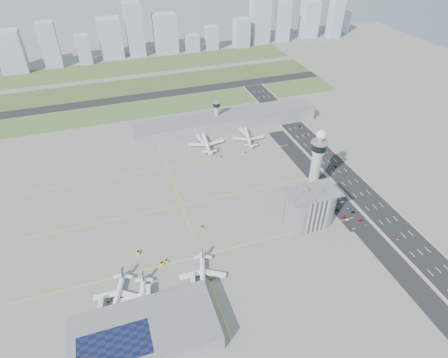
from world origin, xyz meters
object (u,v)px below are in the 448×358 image
object	(u,v)px
airplane_near_a	(117,295)
car_lot_7	(361,220)
tug_0	(138,252)
car_hw_2	(300,126)
airplane_far_a	(206,140)
jet_bridge_near_0	(99,318)
car_lot_3	(337,210)
airplane_near_b	(141,297)
secondary_tower	(217,113)
car_lot_11	(340,199)
jet_bridge_far_0	(197,137)
car_lot_0	(354,228)
tug_2	(161,263)
car_hw_1	(335,166)
car_lot_6	(366,226)
car_lot_5	(330,201)
airplane_far_b	(248,135)
jet_bridge_near_1	(148,305)
tug_4	(221,157)
car_lot_8	(353,212)
car_hw_0	(396,237)
car_hw_4	(268,107)
control_tower	(317,162)
car_lot_9	(349,209)
car_lot_2	(344,217)
admin_building	(310,207)
tug_3	(201,227)
airplane_near_c	(203,273)
car_lot_10	(343,202)
tug_5	(245,153)
jet_bridge_near_2	(194,292)
tug_1	(166,261)

from	to	relation	value
airplane_near_a	car_lot_7	bearing A→B (deg)	112.80
tug_0	car_hw_2	world-z (taller)	tug_0
airplane_near_a	tug_0	xyz separation A→B (m)	(18.30, 36.39, -4.32)
airplane_far_a	jet_bridge_near_0	xyz separation A→B (m)	(-120.92, -178.87, -3.53)
car_lot_3	car_lot_7	xyz separation A→B (m)	(11.98, -17.36, -0.05)
airplane_near_b	airplane_far_a	size ratio (longest dim) A/B	0.79
secondary_tower	car_lot_11	bearing A→B (deg)	-68.29
jet_bridge_far_0	car_lot_0	size ratio (longest dim) A/B	4.07
tug_2	car_hw_1	bearing A→B (deg)	-35.58
car_lot_6	car_lot_11	distance (m)	35.13
car_lot_5	airplane_far_b	bearing A→B (deg)	14.29
tug_2	car_lot_7	distance (m)	162.44
jet_bridge_far_0	car_lot_3	bearing A→B (deg)	18.03
jet_bridge_near_1	tug_0	bearing A→B (deg)	9.59
tug_4	car_lot_8	world-z (taller)	tug_4
airplane_near_a	car_lot_11	world-z (taller)	airplane_near_a
car_hw_0	car_hw_4	world-z (taller)	car_hw_0
jet_bridge_near_1	car_hw_1	world-z (taller)	jet_bridge_near_1
airplane_near_b	airplane_far_a	xyz separation A→B (m)	(94.58, 173.41, 1.34)
car_hw_1	control_tower	bearing A→B (deg)	-137.68
car_lot_9	car_hw_2	xyz separation A→B (m)	(28.72, 141.52, -0.03)
car_lot_2	car_lot_8	size ratio (longest dim) A/B	1.32
admin_building	car_lot_0	xyz separation A→B (m)	(30.95, -19.65, -14.72)
car_hw_1	jet_bridge_near_0	bearing A→B (deg)	-148.73
jet_bridge_far_0	car_hw_1	world-z (taller)	jet_bridge_far_0
tug_0	car_hw_2	size ratio (longest dim) A/B	0.84
tug_2	car_lot_6	bearing A→B (deg)	-60.13
car_lot_9	car_hw_4	size ratio (longest dim) A/B	1.04
tug_4	car_lot_3	distance (m)	127.02
jet_bridge_near_1	car_lot_8	size ratio (longest dim) A/B	3.92
tug_0	car_lot_0	bearing A→B (deg)	12.87
tug_0	tug_2	world-z (taller)	tug_0
control_tower	car_hw_1	world-z (taller)	control_tower
secondary_tower	tug_3	distance (m)	164.62
jet_bridge_near_0	car_lot_11	size ratio (longest dim) A/B	3.42
airplane_near_c	car_lot_2	distance (m)	128.59
airplane_far_b	car_lot_10	bearing A→B (deg)	-150.41
car_lot_9	tug_5	bearing A→B (deg)	26.48
jet_bridge_near_0	car_lot_7	xyz separation A→B (m)	(206.83, 25.67, -2.25)
tug_5	car_lot_10	world-z (taller)	tug_5
car_lot_10	airplane_near_a	bearing A→B (deg)	94.71
car_lot_6	airplane_near_a	bearing A→B (deg)	101.63
admin_building	car_lot_7	size ratio (longest dim) A/B	10.20
car_lot_8	car_lot_7	bearing A→B (deg)	-179.89
car_lot_11	airplane_near_a	bearing A→B (deg)	100.51
jet_bridge_near_1	jet_bridge_near_2	world-z (taller)	same
car_lot_0	car_hw_1	bearing A→B (deg)	-27.29
jet_bridge_near_2	tug_1	xyz separation A→B (m)	(-11.63, 33.89, -1.91)
car_lot_0	car_lot_7	world-z (taller)	car_lot_7
jet_bridge_far_0	airplane_near_a	bearing A→B (deg)	-39.64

